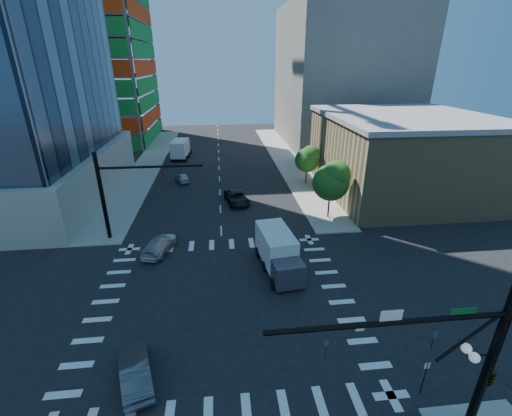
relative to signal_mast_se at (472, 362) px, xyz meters
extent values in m
plane|color=black|center=(-10.60, 11.50, -5.01)|extent=(160.00, 160.00, 0.00)
cube|color=silver|center=(-10.60, 11.50, -5.00)|extent=(20.00, 20.00, 0.01)
cube|color=gray|center=(1.90, 51.50, -4.93)|extent=(5.00, 60.00, 0.15)
cube|color=gray|center=(-23.10, 51.50, -4.93)|extent=(5.00, 60.00, 0.15)
cube|color=#188732|center=(-25.50, 73.50, 19.49)|extent=(0.12, 24.00, 49.00)
cube|color=red|center=(-38.10, 60.90, 19.49)|extent=(24.00, 0.12, 49.00)
cube|color=#8B7850|center=(14.40, 33.50, -0.01)|extent=(20.00, 22.00, 10.00)
cube|color=gray|center=(14.40, 33.50, 5.29)|extent=(20.50, 22.50, 0.60)
cube|color=slate|center=(16.40, 66.50, 8.99)|extent=(24.00, 30.00, 28.00)
cylinder|color=black|center=(0.90, 0.00, -0.36)|extent=(0.40, 0.40, 9.00)
cylinder|color=black|center=(-4.10, 0.00, 2.54)|extent=(10.00, 0.24, 0.24)
cylinder|color=black|center=(-0.50, 0.00, 1.44)|extent=(2.50, 0.14, 2.50)
imported|color=black|center=(-2.10, 0.00, 1.44)|extent=(0.16, 0.20, 1.00)
imported|color=black|center=(-6.60, 0.00, 1.44)|extent=(0.16, 0.20, 1.00)
imported|color=black|center=(1.15, 0.00, -1.01)|extent=(0.53, 2.48, 1.00)
cube|color=white|center=(-4.10, 0.00, 2.89)|extent=(0.90, 0.04, 0.50)
cube|color=#0C5622|center=(-1.10, 0.00, 2.84)|extent=(1.10, 0.04, 0.28)
cylinder|color=black|center=(0.30, 0.00, 0.34)|extent=(1.20, 0.08, 0.08)
sphere|color=white|center=(-0.20, 0.25, 0.54)|extent=(0.44, 0.44, 0.44)
sphere|color=white|center=(-0.20, -0.25, 0.54)|extent=(0.44, 0.44, 0.44)
cylinder|color=black|center=(-22.10, 23.00, -0.36)|extent=(0.40, 0.40, 9.00)
cylinder|color=black|center=(-17.10, 23.00, 2.54)|extent=(10.00, 0.24, 0.24)
imported|color=black|center=(-16.10, 23.00, 1.44)|extent=(0.16, 0.20, 1.00)
cylinder|color=#382316|center=(1.90, 25.50, -3.72)|extent=(0.20, 0.20, 2.27)
sphere|color=#154813|center=(1.90, 25.50, -0.63)|extent=(4.16, 4.16, 4.16)
sphere|color=#336722|center=(2.30, 25.20, 0.34)|extent=(3.25, 3.25, 3.25)
cylinder|color=#382316|center=(2.20, 37.50, -3.90)|extent=(0.20, 0.20, 1.92)
sphere|color=#154813|center=(2.20, 37.50, -1.28)|extent=(3.52, 3.52, 3.52)
sphere|color=#336722|center=(2.60, 37.20, -0.46)|extent=(2.75, 2.75, 2.75)
cylinder|color=black|center=(0.10, 2.50, -3.91)|extent=(0.06, 0.06, 2.20)
cube|color=silver|center=(0.10, 2.50, -3.01)|extent=(0.30, 0.03, 0.40)
imported|color=black|center=(-8.46, 31.33, -4.26)|extent=(3.45, 5.75, 1.49)
imported|color=#B9B9B9|center=(-16.52, 19.79, -4.27)|extent=(3.47, 5.46, 1.47)
imported|color=#A5A7AD|center=(-16.19, 40.63, -4.35)|extent=(2.70, 4.14, 1.31)
imported|color=#49494E|center=(-15.72, 5.00, -4.26)|extent=(2.87, 4.82, 1.50)
cube|color=silver|center=(-5.69, 15.23, -3.02)|extent=(3.16, 5.52, 2.73)
cube|color=#414047|center=(-5.69, 15.23, -3.70)|extent=(2.63, 2.18, 1.99)
cube|color=silver|center=(-17.57, 55.34, -2.93)|extent=(3.15, 5.70, 2.85)
cube|color=#414047|center=(-17.57, 55.34, -3.64)|extent=(2.70, 2.21, 2.08)
camera|label=1|loc=(-10.44, -9.84, 11.92)|focal=24.00mm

